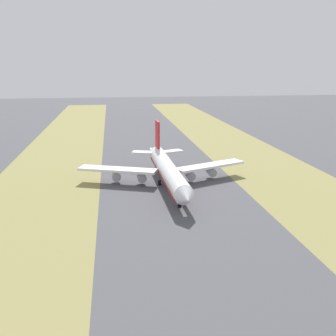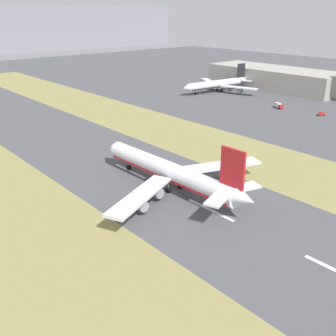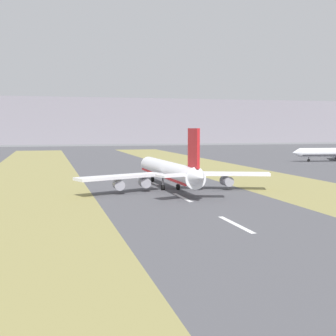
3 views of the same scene
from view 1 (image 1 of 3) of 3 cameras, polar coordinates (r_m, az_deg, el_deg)
ground_plane at (r=145.10m, az=0.09°, el=-2.22°), size 800.00×800.00×0.00m
grass_median_west at (r=157.77m, az=16.49°, el=-1.44°), size 40.00×600.00×0.01m
grass_median_east at (r=145.83m, az=-17.71°, el=-2.85°), size 40.00×600.00×0.01m
centreline_dash_near at (r=198.50m, az=-2.24°, el=2.42°), size 1.20×18.00×0.01m
centreline_dash_mid at (r=159.91m, az=-0.72°, el=-0.60°), size 1.20×18.00×0.01m
centreline_dash_far at (r=122.24m, az=1.76°, el=-5.53°), size 1.20×18.00×0.01m
airplane_main_jet at (r=140.92m, az=-0.13°, el=-0.19°), size 64.12×67.11×20.20m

